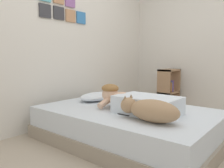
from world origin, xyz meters
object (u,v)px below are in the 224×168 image
coffee_cup (110,100)px  bookshelf (168,90)px  cell_phone (125,114)px  bed (126,125)px  pillow (96,96)px  dog (150,110)px  person_lying (136,102)px

coffee_cup → bookshelf: bearing=-2.4°
coffee_cup → cell_phone: coffee_cup is taller
bed → cell_phone: bearing=-147.5°
bookshelf → pillow: bearing=168.2°
bed → bookshelf: bearing=9.6°
bed → dog: (-0.29, -0.47, 0.29)m
person_lying → bookshelf: bearing=14.4°
cell_phone → bed: bearing=32.5°
pillow → dog: bearing=-111.7°
coffee_cup → bed: bearing=-108.6°
coffee_cup → pillow: bearing=84.8°
person_lying → pillow: bearing=76.0°
bed → bookshelf: bookshelf is taller
person_lying → dog: size_ratio=1.60×
pillow → dog: (-0.43, -1.07, 0.05)m
pillow → cell_phone: 0.84m
pillow → cell_phone: (-0.37, -0.75, -0.05)m
dog → cell_phone: dog is taller
person_lying → coffee_cup: person_lying is taller
bookshelf → cell_phone: bearing=-167.2°
dog → cell_phone: 0.34m
bed → cell_phone: (-0.23, -0.15, 0.19)m
person_lying → bookshelf: 1.78m
cell_phone → bookshelf: bookshelf is taller
dog → bookshelf: (1.95, 0.75, -0.09)m
pillow → bookshelf: size_ratio=0.69×
bed → cell_phone: cell_phone is taller
bookshelf → person_lying: bearing=-165.6°
bed → coffee_cup: 0.43m
coffee_cup → person_lying: bearing=-108.1°
dog → cell_phone: bearing=80.9°
bed → coffee_cup: (0.12, 0.35, 0.23)m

